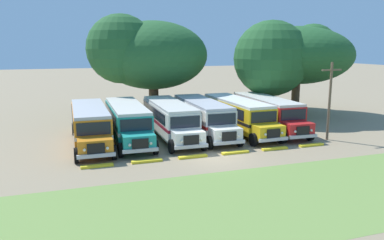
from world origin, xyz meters
TOP-DOWN VIEW (x-y plane):
  - ground_plane at (0.00, 0.00)m, footprint 220.00×220.00m
  - foreground_grass_strip at (0.00, -7.47)m, footprint 80.00×9.03m
  - parked_bus_slot_0 at (-7.77, 6.55)m, footprint 2.78×10.85m
  - parked_bus_slot_1 at (-4.87, 6.84)m, footprint 2.84×10.86m
  - parked_bus_slot_2 at (-1.39, 6.71)m, footprint 2.80×10.85m
  - parked_bus_slot_3 at (1.57, 6.87)m, footprint 2.88×10.86m
  - parked_bus_slot_4 at (4.77, 6.65)m, footprint 2.89×10.87m
  - parked_bus_slot_5 at (7.70, 6.75)m, footprint 2.96×10.88m
  - curb_wheelstop_0 at (-7.86, 0.35)m, footprint 2.00×0.36m
  - curb_wheelstop_1 at (-4.71, 0.35)m, footprint 2.00×0.36m
  - curb_wheelstop_2 at (-1.57, 0.35)m, footprint 2.00×0.36m
  - curb_wheelstop_3 at (1.57, 0.35)m, footprint 2.00×0.36m
  - curb_wheelstop_4 at (4.71, 0.35)m, footprint 2.00×0.36m
  - curb_wheelstop_5 at (7.86, 0.35)m, footprint 2.00×0.36m
  - broad_shade_tree at (-0.83, 16.84)m, footprint 12.55×11.77m
  - secondary_tree at (13.65, 12.85)m, footprint 13.76×12.87m
  - utility_pole at (10.26, 1.63)m, footprint 1.80×0.20m

SIDE VIEW (x-z plane):
  - ground_plane at x=0.00m, z-range 0.00..0.00m
  - foreground_grass_strip at x=0.00m, z-range 0.00..0.01m
  - curb_wheelstop_0 at x=-7.86m, z-range 0.00..0.15m
  - curb_wheelstop_1 at x=-4.71m, z-range 0.00..0.15m
  - curb_wheelstop_2 at x=-1.57m, z-range 0.00..0.15m
  - curb_wheelstop_3 at x=1.57m, z-range 0.00..0.15m
  - curb_wheelstop_4 at x=4.71m, z-range 0.00..0.15m
  - curb_wheelstop_5 at x=7.86m, z-range 0.00..0.15m
  - parked_bus_slot_0 at x=-7.77m, z-range 0.17..2.99m
  - parked_bus_slot_1 at x=-4.87m, z-range 0.17..2.99m
  - parked_bus_slot_2 at x=-1.39m, z-range 0.17..2.99m
  - parked_bus_slot_3 at x=1.57m, z-range 0.17..2.99m
  - parked_bus_slot_4 at x=4.77m, z-range 0.17..2.99m
  - parked_bus_slot_5 at x=7.70m, z-range 0.17..2.99m
  - utility_pole at x=10.26m, z-range 0.24..6.40m
  - secondary_tree at x=13.65m, z-range 1.34..11.30m
  - broad_shade_tree at x=-0.83m, z-range 1.19..11.72m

